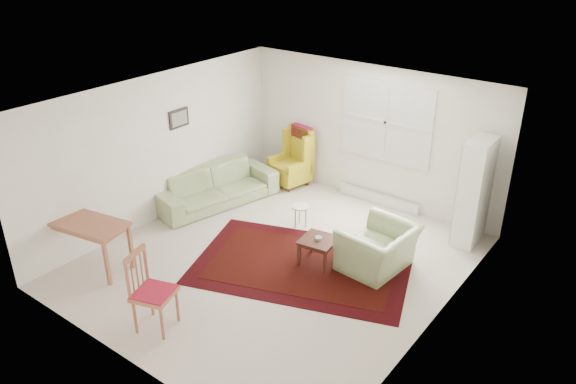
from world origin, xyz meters
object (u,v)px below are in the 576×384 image
Objects in this scene: armchair at (378,244)px; stool at (300,216)px; sofa at (215,180)px; desk at (90,244)px; wingback_chair at (290,157)px; coffee_table at (318,251)px; desk_chair at (154,292)px; cabinet at (474,192)px.

armchair is 1.71m from stool.
sofa is 1.90× the size of desk.
desk is at bearing -48.25° from armchair.
coffee_table is at bearing -31.91° from wingback_chair.
desk is 1.89m from desk_chair.
wingback_chair is 0.66× the size of cabinet.
armchair reaches higher than desk.
cabinet is at bearing -56.92° from sofa.
armchair reaches higher than stool.
armchair is 0.97× the size of desk_chair.
sofa is at bearing 168.16° from coffee_table.
stool is at bearing -16.41° from desk_chair.
stool is at bearing -154.81° from cabinet.
sofa is 1.58m from wingback_chair.
wingback_chair is at bearing 132.57° from stool.
cabinet is (1.56, 2.01, 0.66)m from coffee_table.
coffee_table is (2.03, -2.01, -0.37)m from wingback_chair.
coffee_table is 0.29× the size of cabinet.
sofa is at bearing -87.01° from armchair.
coffee_table is at bearing -129.63° from cabinet.
desk is at bearing -141.45° from coffee_table.
coffee_table is at bearing -40.76° from stool.
wingback_chair is at bearing 81.58° from desk.
wingback_chair reaches higher than coffee_table.
wingback_chair is 4.64m from desk_chair.
cabinet is 1.45× the size of desk.
armchair is 3.24m from wingback_chair.
desk_chair is at bearing -107.86° from coffee_table.
desk_chair is at bearing -134.59° from sofa.
cabinet is at bearing 12.80° from wingback_chair.
wingback_chair is at bearing 178.17° from cabinet.
coffee_table reaches higher than stool.
wingback_chair is 3.60m from cabinet.
armchair is 0.91× the size of wingback_chair.
armchair is at bearing 27.83° from coffee_table.
sofa is 2.66m from desk.
armchair is 0.87× the size of desk.
coffee_table is 3.38m from desk.
sofa is 2.71m from coffee_table.
sofa is 2.11× the size of desk_chair.
desk is (-0.61, -4.11, -0.19)m from wingback_chair.
armchair is 0.60× the size of cabinet.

